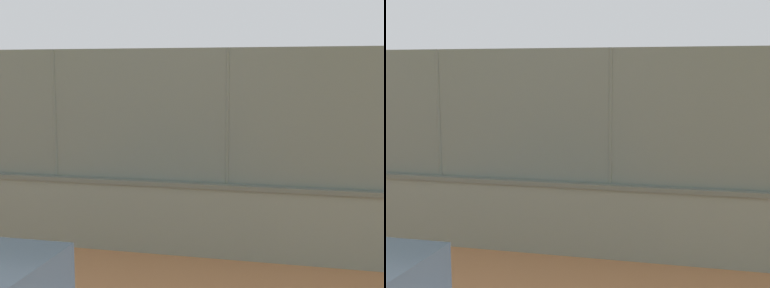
# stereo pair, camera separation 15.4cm
# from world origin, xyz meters

# --- Properties ---
(ground_plane) EXTENTS (260.00, 260.00, 0.00)m
(ground_plane) POSITION_xyz_m (0.00, 0.00, 0.00)
(ground_plane) COLOR #B27247
(perimeter_wall) EXTENTS (26.60, 1.21, 1.33)m
(perimeter_wall) POSITION_xyz_m (1.61, 12.78, 0.67)
(perimeter_wall) COLOR gray
(perimeter_wall) RESTS_ON ground_plane
(fence_panel_on_wall) EXTENTS (26.13, 0.91, 2.36)m
(fence_panel_on_wall) POSITION_xyz_m (1.61, 12.78, 2.51)
(fence_panel_on_wall) COLOR slate
(fence_panel_on_wall) RESTS_ON perimeter_wall
(player_foreground_swinging) EXTENTS (0.69, 1.18, 1.50)m
(player_foreground_swinging) POSITION_xyz_m (-3.06, 1.54, 0.88)
(player_foreground_swinging) COLOR navy
(player_foreground_swinging) RESTS_ON ground_plane
(player_crossing_court) EXTENTS (0.72, 1.09, 1.69)m
(player_crossing_court) POSITION_xyz_m (2.37, 9.03, 1.00)
(player_crossing_court) COLOR navy
(player_crossing_court) RESTS_ON ground_plane
(sports_ball) EXTENTS (0.17, 0.17, 0.17)m
(sports_ball) POSITION_xyz_m (-2.13, 2.29, 1.17)
(sports_ball) COLOR orange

